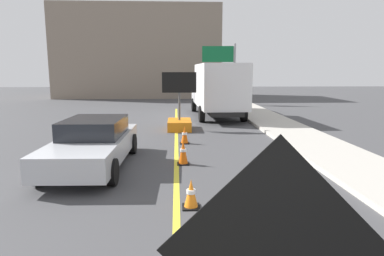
{
  "coord_description": "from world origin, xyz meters",
  "views": [
    {
      "loc": [
        0.02,
        -0.53,
        2.73
      ],
      "look_at": [
        0.27,
        5.0,
        1.79
      ],
      "focal_mm": 31.15,
      "sensor_mm": 36.0,
      "label": 1
    }
  ],
  "objects_px": {
    "traffic_cone_far_lane": "(183,152)",
    "traffic_cone_curbside": "(185,135)",
    "arrow_board_trailer": "(179,119)",
    "box_truck": "(217,88)",
    "traffic_cone_mid_lane": "(191,194)",
    "pickup_car": "(94,143)",
    "highway_guide_sign": "(225,63)",
    "roadwork_sign": "(275,256)"
  },
  "relations": [
    {
      "from": "highway_guide_sign",
      "to": "pickup_car",
      "type": "bearing_deg",
      "value": -109.26
    },
    {
      "from": "roadwork_sign",
      "to": "traffic_cone_far_lane",
      "type": "distance_m",
      "value": 7.62
    },
    {
      "from": "box_truck",
      "to": "pickup_car",
      "type": "relative_size",
      "value": 1.6
    },
    {
      "from": "traffic_cone_mid_lane",
      "to": "traffic_cone_curbside",
      "type": "distance_m",
      "value": 6.11
    },
    {
      "from": "roadwork_sign",
      "to": "box_truck",
      "type": "distance_m",
      "value": 18.11
    },
    {
      "from": "highway_guide_sign",
      "to": "traffic_cone_mid_lane",
      "type": "distance_m",
      "value": 22.17
    },
    {
      "from": "roadwork_sign",
      "to": "box_truck",
      "type": "xyz_separation_m",
      "value": [
        1.79,
        18.02,
        0.27
      ]
    },
    {
      "from": "box_truck",
      "to": "traffic_cone_curbside",
      "type": "xyz_separation_m",
      "value": [
        -2.16,
        -7.61,
        -1.41
      ]
    },
    {
      "from": "arrow_board_trailer",
      "to": "pickup_car",
      "type": "distance_m",
      "value": 6.66
    },
    {
      "from": "box_truck",
      "to": "traffic_cone_curbside",
      "type": "relative_size",
      "value": 11.47
    },
    {
      "from": "roadwork_sign",
      "to": "pickup_car",
      "type": "bearing_deg",
      "value": 112.47
    },
    {
      "from": "roadwork_sign",
      "to": "box_truck",
      "type": "relative_size",
      "value": 0.3
    },
    {
      "from": "traffic_cone_far_lane",
      "to": "traffic_cone_curbside",
      "type": "xyz_separation_m",
      "value": [
        0.11,
        2.89,
        -0.04
      ]
    },
    {
      "from": "highway_guide_sign",
      "to": "traffic_cone_far_lane",
      "type": "distance_m",
      "value": 19.06
    },
    {
      "from": "box_truck",
      "to": "traffic_cone_mid_lane",
      "type": "xyz_separation_m",
      "value": [
        -2.18,
        -13.72,
        -1.45
      ]
    },
    {
      "from": "box_truck",
      "to": "pickup_car",
      "type": "height_order",
      "value": "box_truck"
    },
    {
      "from": "roadwork_sign",
      "to": "highway_guide_sign",
      "type": "bearing_deg",
      "value": 82.53
    },
    {
      "from": "box_truck",
      "to": "highway_guide_sign",
      "type": "xyz_separation_m",
      "value": [
        1.61,
        7.9,
        1.68
      ]
    },
    {
      "from": "pickup_car",
      "to": "traffic_cone_curbside",
      "type": "bearing_deg",
      "value": 47.94
    },
    {
      "from": "pickup_car",
      "to": "traffic_cone_far_lane",
      "type": "relative_size",
      "value": 6.44
    },
    {
      "from": "box_truck",
      "to": "traffic_cone_curbside",
      "type": "height_order",
      "value": "box_truck"
    },
    {
      "from": "pickup_car",
      "to": "highway_guide_sign",
      "type": "height_order",
      "value": "highway_guide_sign"
    },
    {
      "from": "arrow_board_trailer",
      "to": "traffic_cone_mid_lane",
      "type": "distance_m",
      "value": 9.27
    },
    {
      "from": "pickup_car",
      "to": "traffic_cone_mid_lane",
      "type": "distance_m",
      "value": 4.13
    },
    {
      "from": "arrow_board_trailer",
      "to": "box_truck",
      "type": "height_order",
      "value": "box_truck"
    },
    {
      "from": "box_truck",
      "to": "highway_guide_sign",
      "type": "bearing_deg",
      "value": 78.47
    },
    {
      "from": "box_truck",
      "to": "traffic_cone_mid_lane",
      "type": "bearing_deg",
      "value": -99.01
    },
    {
      "from": "pickup_car",
      "to": "highway_guide_sign",
      "type": "xyz_separation_m",
      "value": [
        6.47,
        18.51,
        2.73
      ]
    },
    {
      "from": "highway_guide_sign",
      "to": "box_truck",
      "type": "bearing_deg",
      "value": -101.53
    },
    {
      "from": "traffic_cone_curbside",
      "to": "arrow_board_trailer",
      "type": "bearing_deg",
      "value": 93.04
    },
    {
      "from": "highway_guide_sign",
      "to": "traffic_cone_far_lane",
      "type": "xyz_separation_m",
      "value": [
        -3.88,
        -18.41,
        -3.05
      ]
    },
    {
      "from": "box_truck",
      "to": "traffic_cone_far_lane",
      "type": "height_order",
      "value": "box_truck"
    },
    {
      "from": "traffic_cone_mid_lane",
      "to": "roadwork_sign",
      "type": "bearing_deg",
      "value": -84.82
    },
    {
      "from": "traffic_cone_mid_lane",
      "to": "pickup_car",
      "type": "bearing_deg",
      "value": 130.69
    },
    {
      "from": "box_truck",
      "to": "traffic_cone_mid_lane",
      "type": "relative_size",
      "value": 13.02
    },
    {
      "from": "pickup_car",
      "to": "traffic_cone_curbside",
      "type": "relative_size",
      "value": 7.16
    },
    {
      "from": "pickup_car",
      "to": "traffic_cone_far_lane",
      "type": "xyz_separation_m",
      "value": [
        2.59,
        0.1,
        -0.33
      ]
    },
    {
      "from": "traffic_cone_far_lane",
      "to": "traffic_cone_curbside",
      "type": "bearing_deg",
      "value": 87.78
    },
    {
      "from": "traffic_cone_far_lane",
      "to": "traffic_cone_curbside",
      "type": "relative_size",
      "value": 1.11
    },
    {
      "from": "arrow_board_trailer",
      "to": "box_truck",
      "type": "bearing_deg",
      "value": 62.41
    },
    {
      "from": "roadwork_sign",
      "to": "box_truck",
      "type": "height_order",
      "value": "box_truck"
    },
    {
      "from": "box_truck",
      "to": "traffic_cone_curbside",
      "type": "bearing_deg",
      "value": -105.81
    }
  ]
}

